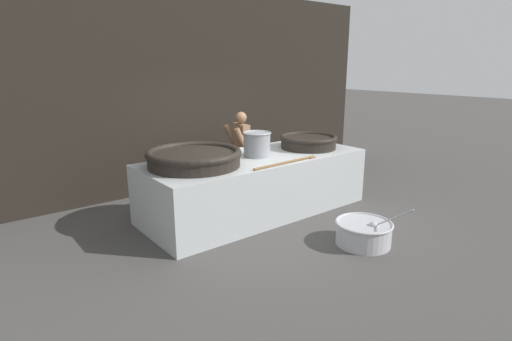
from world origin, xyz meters
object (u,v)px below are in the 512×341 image
at_px(giant_wok_near, 194,157).
at_px(stock_pot, 257,144).
at_px(giant_wok_far, 308,141).
at_px(cook, 241,149).
at_px(prep_bowl_vegetables, 364,232).

xyz_separation_m(giant_wok_near, stock_pot, (1.20, -0.07, 0.08)).
relative_size(giant_wok_far, cook, 0.66).
xyz_separation_m(stock_pot, prep_bowl_vegetables, (0.36, -2.04, -1.03)).
bearing_deg(giant_wok_near, cook, 31.83).
distance_m(giant_wok_far, cook, 1.39).
bearing_deg(stock_pot, giant_wok_far, -2.88).
height_order(cook, prep_bowl_vegetables, cook).
xyz_separation_m(giant_wok_near, giant_wok_far, (2.40, -0.13, -0.01)).
relative_size(stock_pot, prep_bowl_vegetables, 0.47).
xyz_separation_m(giant_wok_far, stock_pot, (-1.20, 0.06, 0.09)).
bearing_deg(giant_wok_far, prep_bowl_vegetables, -112.85).
distance_m(stock_pot, cook, 1.23).
height_order(giant_wok_far, cook, cook).
relative_size(giant_wok_far, stock_pot, 2.19).
distance_m(cook, prep_bowl_vegetables, 3.21).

